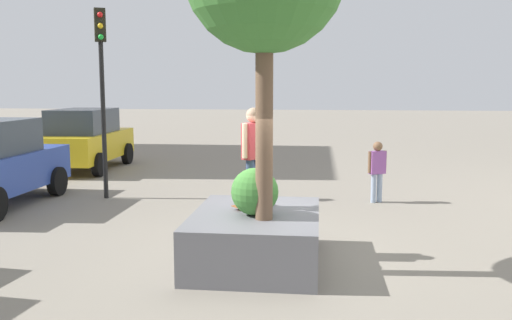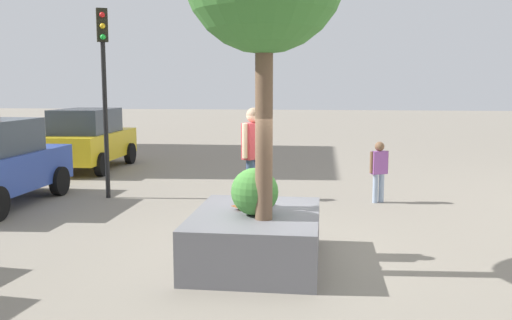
# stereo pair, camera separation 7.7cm
# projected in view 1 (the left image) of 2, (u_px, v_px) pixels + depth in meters

# --- Properties ---
(ground_plane) EXTENTS (120.00, 120.00, 0.00)m
(ground_plane) POSITION_uv_depth(u_px,v_px,m) (266.00, 257.00, 9.75)
(ground_plane) COLOR gray
(planter_ledge) EXTENTS (2.81, 2.13, 0.87)m
(planter_ledge) POSITION_uv_depth(u_px,v_px,m) (256.00, 237.00, 9.41)
(planter_ledge) COLOR slate
(planter_ledge) RESTS_ON ground
(boxwood_shrub) EXTENTS (0.79, 0.79, 0.79)m
(boxwood_shrub) POSITION_uv_depth(u_px,v_px,m) (255.00, 192.00, 9.12)
(boxwood_shrub) COLOR #3D7A33
(boxwood_shrub) RESTS_ON planter_ledge
(skateboard) EXTENTS (0.69, 0.73, 0.07)m
(skateboard) POSITION_uv_depth(u_px,v_px,m) (254.00, 205.00, 9.70)
(skateboard) COLOR brown
(skateboard) RESTS_ON planter_ledge
(skateboarder) EXTENTS (0.50, 0.40, 1.69)m
(skateboarder) POSITION_uv_depth(u_px,v_px,m) (254.00, 149.00, 9.57)
(skateboarder) COLOR navy
(skateboarder) RESTS_ON skateboard
(taxi_cab) EXTENTS (4.77, 2.32, 2.19)m
(taxi_cab) POSITION_uv_depth(u_px,v_px,m) (86.00, 139.00, 19.73)
(taxi_cab) COLOR gold
(taxi_cab) RESTS_ON ground
(traffic_light_corner) EXTENTS (0.37, 0.36, 4.99)m
(traffic_light_corner) POSITION_uv_depth(u_px,v_px,m) (102.00, 72.00, 14.39)
(traffic_light_corner) COLOR black
(traffic_light_corner) RESTS_ON ground
(bystander_watching) EXTENTS (0.35, 0.49, 1.59)m
(bystander_watching) POSITION_uv_depth(u_px,v_px,m) (377.00, 167.00, 14.19)
(bystander_watching) COLOR #8C9EB7
(bystander_watching) RESTS_ON ground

